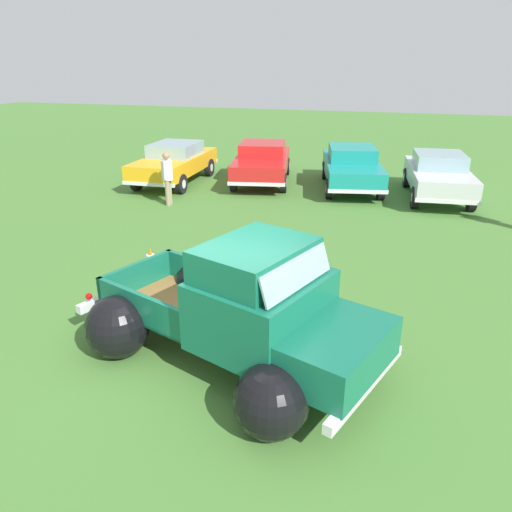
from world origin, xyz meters
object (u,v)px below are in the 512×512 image
show_car_3 (438,174)px  spectator_1 (167,175)px  lane_cone_0 (151,261)px  show_car_0 (175,161)px  show_car_2 (352,166)px  show_car_1 (262,161)px  vintage_pickup_truck (247,319)px

show_car_3 → spectator_1: 8.62m
show_car_3 → lane_cone_0: (-5.82, -8.31, -0.47)m
show_car_0 → show_car_3: size_ratio=1.01×
lane_cone_0 → spectator_1: bearing=113.2°
show_car_0 → show_car_2: 6.34m
show_car_3 → spectator_1: size_ratio=2.74×
show_car_3 → show_car_1: bearing=-100.0°
show_car_1 → show_car_2: size_ratio=0.99×
show_car_1 → lane_cone_0: bearing=-10.2°
show_car_0 → spectator_1: spectator_1 is taller
vintage_pickup_truck → show_car_1: size_ratio=1.06×
show_car_2 → show_car_3: 2.86m
spectator_1 → vintage_pickup_truck: bearing=-65.1°
show_car_3 → show_car_2: bearing=-105.3°
show_car_0 → lane_cone_0: bearing=19.8°
show_car_0 → show_car_1: same height
vintage_pickup_truck → lane_cone_0: size_ratio=7.93×
spectator_1 → show_car_2: bearing=27.6°
show_car_2 → spectator_1: 6.40m
show_car_1 → lane_cone_0: 8.74m
show_car_2 → show_car_1: bearing=-101.5°
show_car_0 → vintage_pickup_truck: bearing=28.2°
vintage_pickup_truck → show_car_2: bearing=108.9°
show_car_2 → spectator_1: (-5.11, -3.85, 0.14)m
show_car_0 → show_car_3: same height
show_car_1 → show_car_2: same height
show_car_1 → show_car_2: 3.23m
show_car_0 → show_car_2: size_ratio=0.94×
show_car_2 → lane_cone_0: (-3.00, -8.77, -0.47)m
show_car_2 → show_car_3: size_ratio=1.08×
show_car_0 → spectator_1: bearing=19.3°
show_car_1 → show_car_3: same height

